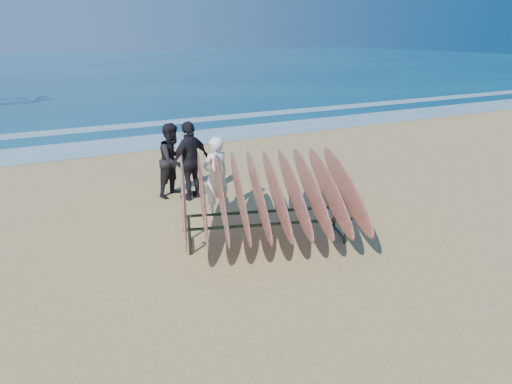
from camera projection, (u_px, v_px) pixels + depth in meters
ground at (276, 253)px, 8.43m from camera, size 120.00×120.00×0.00m
ocean at (47, 67)px, 54.47m from camera, size 160.00×160.00×0.00m
foam_near at (141, 143)px, 16.80m from camera, size 160.00×160.00×0.00m
foam_far at (121, 127)px, 19.73m from camera, size 160.00×160.00×0.00m
surfboard_rack at (267, 192)px, 8.57m from camera, size 3.97×3.90×1.72m
person_white at (216, 177)px, 9.93m from camera, size 0.72×0.55×1.77m
person_dark_a at (173, 160)px, 11.15m from camera, size 1.11×1.03×1.82m
person_dark_b at (191, 161)px, 10.92m from camera, size 1.21×0.89×1.91m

